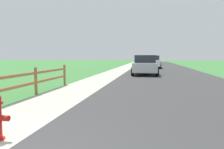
# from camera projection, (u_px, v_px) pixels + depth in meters

# --- Properties ---
(ground_plane) EXTENTS (120.00, 120.00, 0.00)m
(ground_plane) POSITION_uv_depth(u_px,v_px,m) (132.00, 68.00, 26.96)
(ground_plane) COLOR #3B7839
(road_asphalt) EXTENTS (7.00, 66.00, 0.01)m
(road_asphalt) POSITION_uv_depth(u_px,v_px,m) (160.00, 68.00, 28.33)
(road_asphalt) COLOR #353535
(road_asphalt) RESTS_ON ground
(curb_concrete) EXTENTS (6.00, 66.00, 0.01)m
(curb_concrete) POSITION_uv_depth(u_px,v_px,m) (111.00, 67.00, 29.44)
(curb_concrete) COLOR #AEB19E
(curb_concrete) RESTS_ON ground
(grass_verge) EXTENTS (5.00, 66.00, 0.00)m
(grass_verge) POSITION_uv_depth(u_px,v_px,m) (100.00, 67.00, 29.69)
(grass_verge) COLOR #3B7839
(grass_verge) RESTS_ON ground
(rail_fence) EXTENTS (0.11, 8.64, 1.04)m
(rail_fence) POSITION_uv_depth(u_px,v_px,m) (13.00, 83.00, 6.91)
(rail_fence) COLOR #935B34
(rail_fence) RESTS_ON ground
(parked_suv_silver) EXTENTS (2.06, 4.57, 1.55)m
(parked_suv_silver) POSITION_uv_depth(u_px,v_px,m) (145.00, 65.00, 17.50)
(parked_suv_silver) COLOR #B7BABF
(parked_suv_silver) RESTS_ON ground
(parked_car_white) EXTENTS (2.18, 4.88, 1.55)m
(parked_car_white) POSITION_uv_depth(u_px,v_px,m) (152.00, 62.00, 27.32)
(parked_car_white) COLOR white
(parked_car_white) RESTS_ON ground
(parked_car_black) EXTENTS (2.23, 4.50, 1.61)m
(parked_car_black) POSITION_uv_depth(u_px,v_px,m) (147.00, 60.00, 37.93)
(parked_car_black) COLOR black
(parked_car_black) RESTS_ON ground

